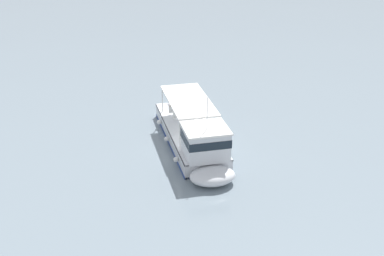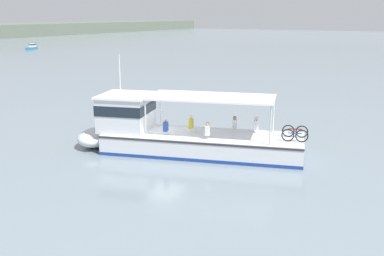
# 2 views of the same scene
# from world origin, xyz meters

# --- Properties ---
(ground_plane) EXTENTS (400.00, 400.00, 0.00)m
(ground_plane) POSITION_xyz_m (0.00, 0.00, 0.00)
(ground_plane) COLOR gray
(ferry_main) EXTENTS (6.46, 13.06, 5.32)m
(ferry_main) POSITION_xyz_m (0.12, -0.88, 1.02)
(ferry_main) COLOR silver
(ferry_main) RESTS_ON ground
(motorboat_mid_channel) EXTENTS (3.81, 2.68, 1.26)m
(motorboat_mid_channel) POSITION_xyz_m (49.39, 65.38, 0.54)
(motorboat_mid_channel) COLOR teal
(motorboat_mid_channel) RESTS_ON ground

